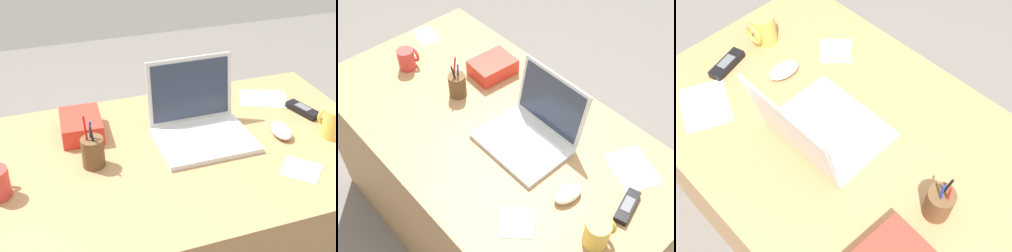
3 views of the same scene
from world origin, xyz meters
TOP-DOWN VIEW (x-y plane):
  - desk at (0.00, 0.00)m, footprint 1.48×0.82m
  - laptop at (0.15, 0.06)m, footprint 0.32×0.28m
  - computer_mouse at (0.41, -0.03)m, footprint 0.07×0.11m
  - coffee_mug_tall at (0.58, -0.08)m, footprint 0.08×0.09m
  - cordless_phone at (0.57, 0.08)m, footprint 0.08×0.14m
  - pen_holder at (-0.23, 0.01)m, footprint 0.07×0.07m
  - snack_bag at (-0.23, 0.20)m, footprint 0.15×0.19m
  - paper_note_left at (0.49, 0.23)m, footprint 0.22×0.20m
  - paper_note_right at (0.37, -0.22)m, footprint 0.15×0.15m

SIDE VIEW (x-z plane):
  - desk at x=0.00m, z-range 0.00..0.74m
  - paper_note_left at x=0.49m, z-range 0.74..0.74m
  - paper_note_right at x=0.37m, z-range 0.74..0.74m
  - cordless_phone at x=0.57m, z-range 0.74..0.77m
  - computer_mouse at x=0.41m, z-range 0.74..0.78m
  - snack_bag at x=-0.23m, z-range 0.74..0.81m
  - laptop at x=0.15m, z-range 0.67..0.91m
  - pen_holder at x=-0.23m, z-range 0.70..0.88m
  - coffee_mug_tall at x=0.58m, z-range 0.74..0.84m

